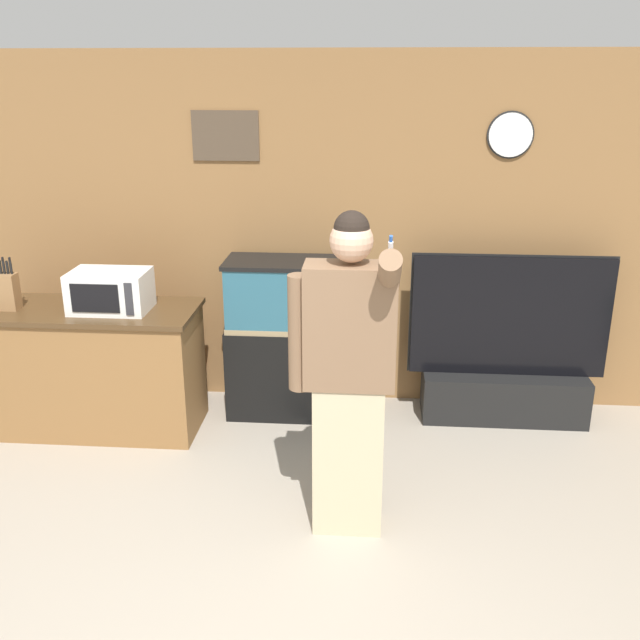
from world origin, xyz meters
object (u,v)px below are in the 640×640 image
Objects in this scene: person_standing at (348,374)px; tv_on_stand at (505,372)px; microwave at (110,291)px; knife_block at (7,290)px; counter_island at (89,368)px; aquarium_on_stand at (291,338)px.

tv_on_stand is at bearing 52.73° from person_standing.
knife_block reaches higher than microwave.
tv_on_stand is 1.91m from person_standing.
tv_on_stand is at bearing 7.35° from counter_island.
aquarium_on_stand is 1.54m from person_standing.
microwave is 1.46× the size of knife_block.
knife_block is 3.56m from tv_on_stand.
tv_on_stand is (1.58, 0.03, -0.23)m from aquarium_on_stand.
counter_island is at bearing -165.85° from aquarium_on_stand.
tv_on_stand is (2.98, 0.38, -0.09)m from counter_island.
tv_on_stand is 0.79× the size of person_standing.
counter_island is 0.87× the size of person_standing.
aquarium_on_stand is 1.59m from tv_on_stand.
person_standing is at bearing -32.17° from microwave.
knife_block is at bearing -173.41° from counter_island.
aquarium_on_stand is at bearing -178.88° from tv_on_stand.
microwave is (0.22, -0.02, 0.59)m from counter_island.
person_standing reaches higher than knife_block.
knife_block is at bearing -172.75° from tv_on_stand.
tv_on_stand is at bearing 1.12° from aquarium_on_stand.
microwave is 1.32m from aquarium_on_stand.
microwave is at bearing 2.60° from knife_block.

